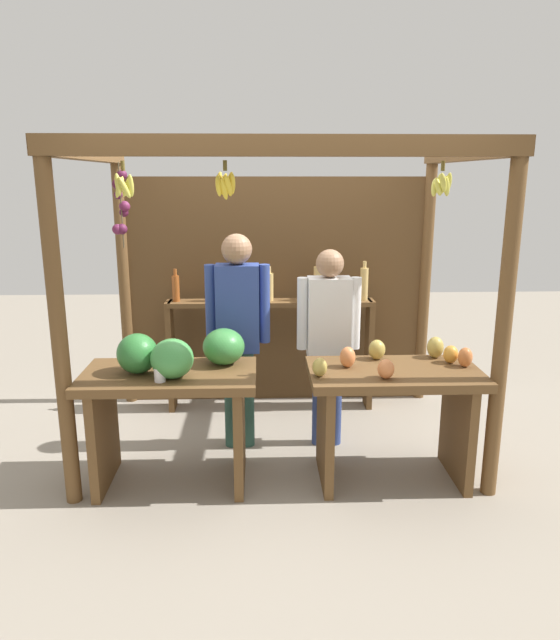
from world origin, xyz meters
name	(u,v)px	position (x,y,z in m)	size (l,w,h in m)	color
ground_plane	(279,438)	(0.00, 0.00, 0.00)	(12.00, 12.00, 0.00)	gray
market_stall	(277,267)	(-0.01, 0.39, 1.34)	(2.86, 1.85, 2.29)	brown
fruit_counter_left	(174,386)	(-0.73, -0.65, 0.70)	(1.15, 0.64, 1.06)	brown
fruit_counter_right	(394,399)	(0.76, -0.65, 0.59)	(1.16, 0.65, 0.95)	brown
bottle_shelf_unit	(272,325)	(-0.04, 0.65, 0.78)	(1.83, 0.22, 1.36)	brown
vendor_man	(238,322)	(-0.31, -0.10, 1.00)	(0.48, 0.22, 1.66)	#2A5043
vendor_woman	(328,331)	(0.37, -0.10, 0.92)	(0.48, 0.21, 1.54)	navy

